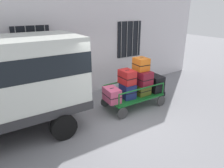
{
  "coord_description": "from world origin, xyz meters",
  "views": [
    {
      "loc": [
        -3.27,
        -4.65,
        3.3
      ],
      "look_at": [
        0.04,
        0.46,
        1.01
      ],
      "focal_mm": 32.96,
      "sensor_mm": 36.0,
      "label": 1
    }
  ],
  "objects_px": {
    "suitcase_midleft_bottom": "(127,91)",
    "suitcase_center_middle": "(141,77)",
    "backpack": "(162,92)",
    "suitcase_center_bottom": "(140,89)",
    "luggage_cart": "(133,97)",
    "suitcase_left_bottom": "(112,95)",
    "suitcase_midright_bottom": "(153,83)",
    "suitcase_center_top": "(141,64)",
    "suitcase_midleft_middle": "(127,77)"
  },
  "relations": [
    {
      "from": "suitcase_left_bottom",
      "to": "suitcase_midright_bottom",
      "type": "bearing_deg",
      "value": 0.28
    },
    {
      "from": "suitcase_midleft_middle",
      "to": "backpack",
      "type": "relative_size",
      "value": 1.27
    },
    {
      "from": "suitcase_center_bottom",
      "to": "suitcase_midright_bottom",
      "type": "distance_m",
      "value": 0.61
    },
    {
      "from": "suitcase_center_middle",
      "to": "backpack",
      "type": "xyz_separation_m",
      "value": [
        1.07,
        -0.01,
        -0.81
      ]
    },
    {
      "from": "luggage_cart",
      "to": "suitcase_center_top",
      "type": "height_order",
      "value": "suitcase_center_top"
    },
    {
      "from": "suitcase_midleft_bottom",
      "to": "suitcase_center_top",
      "type": "distance_m",
      "value": 1.02
    },
    {
      "from": "luggage_cart",
      "to": "suitcase_midleft_bottom",
      "type": "height_order",
      "value": "suitcase_midleft_bottom"
    },
    {
      "from": "suitcase_left_bottom",
      "to": "suitcase_center_top",
      "type": "height_order",
      "value": "suitcase_center_top"
    },
    {
      "from": "suitcase_midleft_bottom",
      "to": "suitcase_midright_bottom",
      "type": "xyz_separation_m",
      "value": [
        1.2,
        0.05,
        0.04
      ]
    },
    {
      "from": "suitcase_midright_bottom",
      "to": "suitcase_center_middle",
      "type": "bearing_deg",
      "value": -176.42
    },
    {
      "from": "suitcase_midleft_bottom",
      "to": "backpack",
      "type": "xyz_separation_m",
      "value": [
        1.67,
        0.01,
        -0.44
      ]
    },
    {
      "from": "luggage_cart",
      "to": "suitcase_center_bottom",
      "type": "bearing_deg",
      "value": 1.45
    },
    {
      "from": "suitcase_center_middle",
      "to": "suitcase_midright_bottom",
      "type": "relative_size",
      "value": 0.89
    },
    {
      "from": "suitcase_left_bottom",
      "to": "suitcase_center_top",
      "type": "distance_m",
      "value": 1.47
    },
    {
      "from": "suitcase_left_bottom",
      "to": "backpack",
      "type": "distance_m",
      "value": 2.31
    },
    {
      "from": "suitcase_center_top",
      "to": "suitcase_midright_bottom",
      "type": "height_order",
      "value": "suitcase_center_top"
    },
    {
      "from": "suitcase_midleft_middle",
      "to": "backpack",
      "type": "xyz_separation_m",
      "value": [
        1.67,
        -0.04,
        -0.92
      ]
    },
    {
      "from": "suitcase_left_bottom",
      "to": "suitcase_center_bottom",
      "type": "height_order",
      "value": "suitcase_left_bottom"
    },
    {
      "from": "suitcase_center_top",
      "to": "suitcase_midright_bottom",
      "type": "bearing_deg",
      "value": -1.77
    },
    {
      "from": "suitcase_midleft_bottom",
      "to": "backpack",
      "type": "height_order",
      "value": "suitcase_midleft_bottom"
    },
    {
      "from": "suitcase_center_middle",
      "to": "suitcase_midright_bottom",
      "type": "xyz_separation_m",
      "value": [
        0.6,
        0.04,
        -0.32
      ]
    },
    {
      "from": "suitcase_center_middle",
      "to": "backpack",
      "type": "distance_m",
      "value": 1.34
    },
    {
      "from": "suitcase_center_middle",
      "to": "suitcase_center_top",
      "type": "xyz_separation_m",
      "value": [
        -0.0,
        0.06,
        0.46
      ]
    },
    {
      "from": "suitcase_center_middle",
      "to": "suitcase_center_top",
      "type": "distance_m",
      "value": 0.46
    },
    {
      "from": "backpack",
      "to": "suitcase_midleft_middle",
      "type": "bearing_deg",
      "value": 178.7
    },
    {
      "from": "suitcase_center_bottom",
      "to": "suitcase_center_top",
      "type": "height_order",
      "value": "suitcase_center_top"
    },
    {
      "from": "suitcase_center_bottom",
      "to": "suitcase_center_middle",
      "type": "height_order",
      "value": "suitcase_center_middle"
    },
    {
      "from": "suitcase_left_bottom",
      "to": "backpack",
      "type": "relative_size",
      "value": 1.51
    },
    {
      "from": "suitcase_center_bottom",
      "to": "suitcase_midleft_middle",
      "type": "bearing_deg",
      "value": -179.93
    },
    {
      "from": "suitcase_midleft_middle",
      "to": "suitcase_midright_bottom",
      "type": "relative_size",
      "value": 0.68
    },
    {
      "from": "suitcase_midleft_middle",
      "to": "suitcase_center_top",
      "type": "relative_size",
      "value": 1.06
    },
    {
      "from": "suitcase_center_bottom",
      "to": "backpack",
      "type": "distance_m",
      "value": 1.14
    },
    {
      "from": "luggage_cart",
      "to": "suitcase_midright_bottom",
      "type": "bearing_deg",
      "value": 0.89
    },
    {
      "from": "suitcase_midleft_bottom",
      "to": "suitcase_center_bottom",
      "type": "bearing_deg",
      "value": 4.18
    },
    {
      "from": "suitcase_midleft_bottom",
      "to": "suitcase_midleft_middle",
      "type": "height_order",
      "value": "suitcase_midleft_middle"
    },
    {
      "from": "luggage_cart",
      "to": "backpack",
      "type": "bearing_deg",
      "value": -1.3
    },
    {
      "from": "suitcase_midleft_bottom",
      "to": "suitcase_center_middle",
      "type": "distance_m",
      "value": 0.7
    },
    {
      "from": "suitcase_midleft_bottom",
      "to": "suitcase_center_top",
      "type": "bearing_deg",
      "value": 6.54
    },
    {
      "from": "suitcase_left_bottom",
      "to": "suitcase_midleft_bottom",
      "type": "xyz_separation_m",
      "value": [
        0.6,
        -0.04,
        0.02
      ]
    },
    {
      "from": "suitcase_midleft_bottom",
      "to": "suitcase_center_middle",
      "type": "bearing_deg",
      "value": 1.21
    },
    {
      "from": "suitcase_midleft_bottom",
      "to": "suitcase_center_middle",
      "type": "relative_size",
      "value": 0.76
    },
    {
      "from": "suitcase_left_bottom",
      "to": "suitcase_midleft_middle",
      "type": "height_order",
      "value": "suitcase_midleft_middle"
    },
    {
      "from": "suitcase_center_top",
      "to": "backpack",
      "type": "bearing_deg",
      "value": -3.4
    },
    {
      "from": "luggage_cart",
      "to": "backpack",
      "type": "distance_m",
      "value": 1.38
    },
    {
      "from": "suitcase_midleft_bottom",
      "to": "suitcase_center_bottom",
      "type": "distance_m",
      "value": 0.61
    },
    {
      "from": "suitcase_center_top",
      "to": "suitcase_left_bottom",
      "type": "bearing_deg",
      "value": -178.69
    },
    {
      "from": "suitcase_center_bottom",
      "to": "suitcase_center_middle",
      "type": "xyz_separation_m",
      "value": [
        0.0,
        -0.03,
        0.43
      ]
    },
    {
      "from": "suitcase_center_middle",
      "to": "suitcase_midright_bottom",
      "type": "bearing_deg",
      "value": 3.58
    },
    {
      "from": "suitcase_midleft_middle",
      "to": "suitcase_center_middle",
      "type": "bearing_deg",
      "value": -2.9
    },
    {
      "from": "suitcase_midleft_bottom",
      "to": "suitcase_center_top",
      "type": "relative_size",
      "value": 1.06
    }
  ]
}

